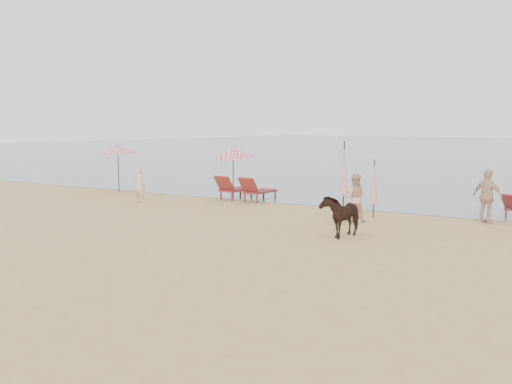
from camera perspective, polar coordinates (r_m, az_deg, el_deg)
ground at (r=14.25m, az=-10.62°, el=-6.41°), size 120.00×120.00×0.00m
lounger_cluster_left at (r=24.35m, az=-1.15°, el=0.33°), size 2.11×2.03×0.72m
umbrella_open_left_a at (r=28.40m, az=-13.65°, el=4.15°), size 1.99×1.99×2.26m
umbrella_open_left_b at (r=25.27m, az=-2.31°, el=3.91°), size 1.79×1.82×2.28m
umbrella_closed_left at (r=21.71m, az=8.79°, el=2.42°), size 0.32×0.32×2.62m
umbrella_closed_right at (r=20.22m, az=11.73°, el=1.01°), size 0.25×0.25×2.03m
cow at (r=16.68m, az=8.52°, el=-2.29°), size 0.84×1.53×1.24m
beachgoer_left at (r=24.15m, az=-11.60°, el=0.72°), size 0.60×0.45×1.48m
beachgoer_right_a at (r=19.19m, az=9.83°, el=-0.58°), size 0.94×0.84×1.60m
beachgoer_right_b at (r=20.10m, az=22.14°, el=-0.41°), size 1.13×0.78×1.77m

